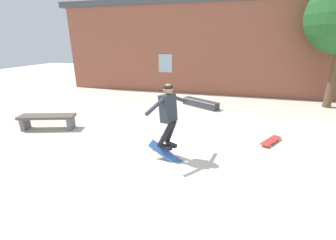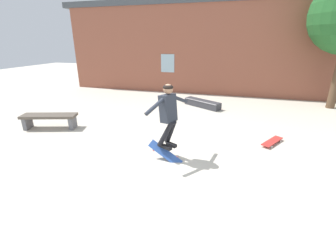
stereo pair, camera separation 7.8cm
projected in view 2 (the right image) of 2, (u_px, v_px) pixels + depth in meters
ground_plane at (159, 166)px, 4.91m from camera, size 40.00×40.00×0.00m
building_backdrop at (205, 47)px, 10.90m from camera, size 15.31×0.52×5.43m
park_bench at (49, 118)px, 6.92m from camera, size 1.69×0.90×0.45m
skate_ledge at (202, 103)px, 9.25m from camera, size 1.59×1.16×0.29m
skater at (168, 111)px, 4.83m from camera, size 0.66×1.22×1.45m
skateboard_flipping at (165, 153)px, 5.11m from camera, size 0.83×0.27×0.54m
skateboard_resting at (272, 141)px, 5.95m from camera, size 0.64×0.83×0.08m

